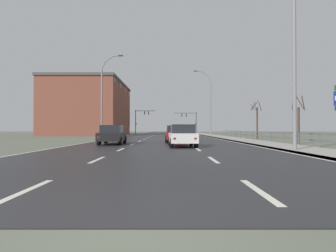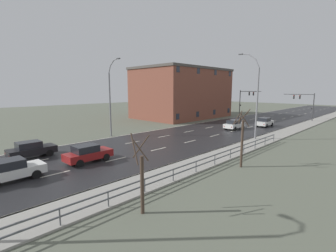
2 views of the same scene
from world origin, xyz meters
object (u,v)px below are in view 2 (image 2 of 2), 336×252
street_lamp_left_bank (111,100)px  traffic_signal_right (305,102)px  car_distant (265,122)px  car_far_right (31,149)px  brick_building (182,93)px  street_lamp_midground (256,98)px  traffic_signal_left (245,98)px  car_near_right (234,124)px  car_far_left (11,170)px  car_near_left (88,153)px

street_lamp_left_bank → traffic_signal_right: bearing=69.7°
car_distant → car_far_right: bearing=-104.7°
car_distant → brick_building: (-19.93, 0.78, 4.80)m
street_lamp_midground → traffic_signal_left: bearing=119.4°
street_lamp_left_bank → car_far_right: (3.41, -10.94, -4.25)m
traffic_signal_right → traffic_signal_left: 13.01m
traffic_signal_left → car_near_right: bearing=-67.2°
car_far_left → car_near_left: same height
car_far_left → car_near_left: bearing=90.9°
street_lamp_midground → car_far_left: size_ratio=2.65×
traffic_signal_left → car_far_left: bearing=-80.8°
car_far_left → car_distant: bearing=84.1°
car_distant → traffic_signal_left: bearing=126.9°
car_distant → car_near_right: 6.76m
traffic_signal_left → car_near_left: size_ratio=1.50×
car_distant → car_far_left: (-2.32, -37.41, 0.00)m
traffic_signal_left → car_near_right: 21.30m
traffic_signal_left → car_distant: size_ratio=1.50×
car_far_right → brick_building: (-12.09, 35.37, 4.80)m
car_far_left → brick_building: 42.32m
street_lamp_left_bank → car_near_right: (8.95, 17.29, -4.25)m
street_lamp_left_bank → car_distant: street_lamp_left_bank is taller
street_lamp_left_bank → car_distant: size_ratio=2.49×
street_lamp_left_bank → car_far_right: size_ratio=2.51×
traffic_signal_right → car_far_left: (-4.85, -51.00, -3.16)m
car_near_left → car_far_right: 6.05m
car_distant → car_near_left: size_ratio=1.00×
car_near_right → brick_building: bearing=157.3°
traffic_signal_left → car_far_right: 47.80m
traffic_signal_right → traffic_signal_left: size_ratio=0.95×
car_distant → car_near_right: bearing=-111.9°
car_far_left → car_near_left: size_ratio=1.00×
car_far_right → brick_building: brick_building is taller
car_far_right → car_near_right: bearing=77.8°
street_lamp_left_bank → car_distant: (11.25, 23.64, -4.25)m
traffic_signal_left → brick_building: size_ratio=0.30×
car_distant → brick_building: bearing=175.9°
street_lamp_midground → brick_building: size_ratio=0.52×
car_distant → car_near_right: same height
street_lamp_midground → car_far_left: bearing=-103.0°
street_lamp_left_bank → traffic_signal_right: size_ratio=1.76×
traffic_signal_right → street_lamp_left_bank: bearing=-110.3°
brick_building → car_near_right: bearing=-22.0°
car_far_left → car_near_left: 5.92m
street_lamp_left_bank → car_far_right: 12.22m
car_far_left → car_far_right: same height
traffic_signal_left → car_near_right: (8.15, -19.36, -3.47)m
traffic_signal_left → car_far_left: traffic_signal_left is taller
car_distant → brick_building: 20.52m
car_far_right → traffic_signal_right: bearing=76.7°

